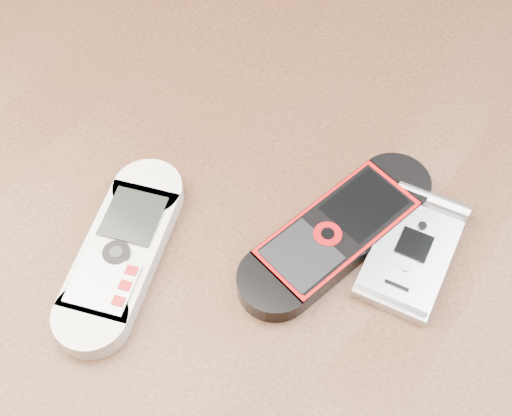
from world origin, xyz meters
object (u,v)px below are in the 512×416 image
object	(u,v)px
table	(251,280)
motorola_razr	(411,253)
nokia_white	(121,252)
nokia_black_red	(337,232)

from	to	relation	value
table	motorola_razr	size ratio (longest dim) A/B	11.54
nokia_white	table	bearing A→B (deg)	39.04
table	nokia_white	size ratio (longest dim) A/B	7.69
motorola_razr	table	bearing A→B (deg)	-172.74
table	motorola_razr	world-z (taller)	motorola_razr
nokia_white	motorola_razr	bearing A→B (deg)	15.73
table	motorola_razr	xyz separation A→B (m)	(0.12, 0.03, 0.11)
table	nokia_white	xyz separation A→B (m)	(-0.06, -0.08, 0.11)
nokia_black_red	motorola_razr	size ratio (longest dim) A/B	1.66
table	nokia_black_red	xyz separation A→B (m)	(0.06, 0.01, 0.11)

